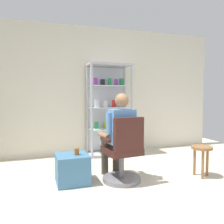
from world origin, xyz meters
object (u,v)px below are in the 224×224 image
(office_chair, at_px, (123,156))
(wooden_stool, at_px, (202,153))
(display_cabinet_main, at_px, (108,109))
(storage_crate, at_px, (72,169))
(tea_glass, at_px, (77,152))
(seated_shopkeeper, at_px, (118,132))

(office_chair, bearing_deg, wooden_stool, -7.49)
(display_cabinet_main, distance_m, office_chair, 1.76)
(storage_crate, height_order, tea_glass, tea_glass)
(display_cabinet_main, xyz_separation_m, tea_glass, (-0.94, -1.46, -0.50))
(office_chair, xyz_separation_m, wooden_stool, (1.24, -0.16, -0.02))
(office_chair, bearing_deg, seated_shopkeeper, 95.99)
(storage_crate, bearing_deg, seated_shopkeeper, -4.62)
(office_chair, height_order, wooden_stool, office_chair)
(display_cabinet_main, xyz_separation_m, wooden_stool, (0.94, -1.80, -0.59))
(display_cabinet_main, relative_size, storage_crate, 4.14)
(display_cabinet_main, distance_m, seated_shopkeeper, 1.53)
(display_cabinet_main, distance_m, tea_glass, 1.81)
(seated_shopkeeper, height_order, storage_crate, seated_shopkeeper)
(seated_shopkeeper, bearing_deg, wooden_stool, -14.54)
(storage_crate, bearing_deg, tea_glass, -37.55)
(tea_glass, relative_size, wooden_stool, 0.20)
(office_chair, distance_m, seated_shopkeeper, 0.36)
(wooden_stool, bearing_deg, tea_glass, 169.91)
(office_chair, bearing_deg, display_cabinet_main, 79.71)
(display_cabinet_main, relative_size, seated_shopkeeper, 1.47)
(office_chair, height_order, tea_glass, office_chair)
(storage_crate, distance_m, wooden_stool, 1.98)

